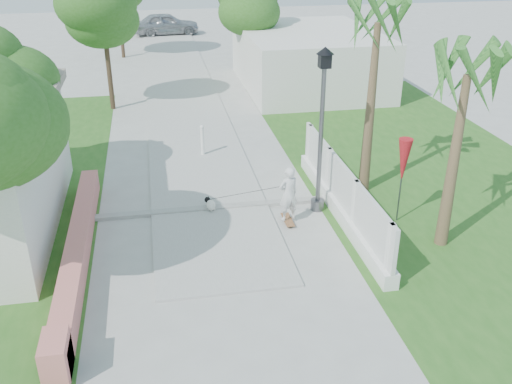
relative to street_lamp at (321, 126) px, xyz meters
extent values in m
plane|color=#B7B7B2|center=(-2.90, -5.50, -2.43)|extent=(90.00, 90.00, 0.00)
cube|color=#B7B7B2|center=(-2.90, 14.50, -2.40)|extent=(3.20, 36.00, 0.06)
cube|color=#999993|center=(-2.90, 0.50, -2.38)|extent=(6.50, 0.25, 0.10)
cube|color=#2B5F1E|center=(4.10, 2.50, -2.42)|extent=(8.00, 20.00, 0.01)
cube|color=#D26D6B|center=(-6.20, -1.50, -2.13)|extent=(0.45, 8.00, 0.60)
cube|color=#D26D6B|center=(-6.20, -5.30, -2.03)|extent=(0.45, 0.80, 0.80)
cube|color=white|center=(0.50, -0.50, -2.23)|extent=(0.35, 7.00, 0.40)
cube|color=white|center=(0.50, -0.50, -1.48)|extent=(0.10, 7.00, 1.10)
cube|color=white|center=(0.50, -3.70, -1.68)|extent=(0.14, 0.14, 1.50)
cube|color=white|center=(0.50, -1.50, -1.68)|extent=(0.14, 0.14, 1.50)
cube|color=white|center=(0.50, 0.70, -1.68)|extent=(0.14, 0.14, 1.50)
cube|color=white|center=(0.50, 2.70, -1.68)|extent=(0.14, 0.14, 1.50)
cube|color=silver|center=(3.10, 12.50, -1.13)|extent=(6.00, 8.00, 2.60)
cylinder|color=#59595E|center=(0.00, 0.00, -2.28)|extent=(0.36, 0.36, 0.30)
cylinder|color=#59595E|center=(0.00, 0.00, -0.43)|extent=(0.12, 0.12, 4.00)
cube|color=black|center=(0.00, 0.00, 1.67)|extent=(0.28, 0.28, 0.35)
cone|color=black|center=(0.00, 0.00, 1.92)|extent=(0.44, 0.44, 0.18)
cylinder|color=white|center=(-2.70, 4.50, -1.93)|extent=(0.12, 0.12, 1.00)
sphere|color=white|center=(-2.70, 4.50, -1.41)|extent=(0.14, 0.14, 0.14)
cylinder|color=#59595E|center=(1.90, -1.00, -1.43)|extent=(0.04, 0.04, 2.00)
cone|color=red|center=(1.90, -1.00, -0.73)|extent=(0.36, 0.36, 1.20)
cylinder|color=#4C3826|center=(-7.40, -2.50, -0.50)|extent=(0.20, 0.20, 3.85)
cylinder|color=#4C3826|center=(-8.40, 3.00, -0.68)|extent=(0.20, 0.20, 3.50)
ellipsoid|color=#295A19|center=(-8.20, 2.80, 1.17)|extent=(2.72, 2.72, 2.05)
cylinder|color=#4C3826|center=(-5.90, 10.50, -0.50)|extent=(0.20, 0.20, 3.85)
ellipsoid|color=#295A19|center=(-5.90, 10.50, 1.15)|extent=(3.40, 3.40, 2.55)
ellipsoid|color=#295A19|center=(-5.70, 10.30, 1.50)|extent=(2.89, 2.89, 2.18)
ellipsoid|color=#295A19|center=(-6.10, 10.70, 1.85)|extent=(2.55, 2.55, 1.90)
cylinder|color=#4C3826|center=(0.30, 14.50, -0.68)|extent=(0.20, 0.20, 3.50)
ellipsoid|color=#295A19|center=(0.30, 14.50, 0.82)|extent=(3.00, 3.00, 2.25)
ellipsoid|color=#295A19|center=(0.50, 14.30, 1.17)|extent=(2.55, 2.55, 1.92)
cylinder|color=#4C3826|center=(-5.70, 20.50, -0.50)|extent=(0.20, 0.20, 3.85)
cone|color=brown|center=(1.70, 1.00, -0.03)|extent=(0.32, 0.32, 4.80)
cone|color=brown|center=(2.50, -2.30, -0.33)|extent=(0.32, 0.32, 4.20)
cube|color=#955D3B|center=(-0.97, -0.57, -2.34)|extent=(0.42, 0.80, 0.02)
imported|color=silver|center=(-0.97, -0.57, -1.59)|extent=(0.62, 0.49, 1.48)
cylinder|color=gray|center=(-1.04, -0.85, -2.40)|extent=(0.02, 0.06, 0.06)
cylinder|color=gray|center=(-0.90, -0.85, -2.40)|extent=(0.02, 0.06, 0.06)
cylinder|color=gray|center=(-1.04, -0.30, -2.40)|extent=(0.02, 0.06, 0.06)
cylinder|color=gray|center=(-0.90, -0.30, -2.40)|extent=(0.02, 0.06, 0.06)
ellipsoid|color=white|center=(-2.88, 0.42, -2.23)|extent=(0.38, 0.47, 0.26)
sphere|color=black|center=(-2.96, 0.60, -2.16)|extent=(0.16, 0.16, 0.16)
sphere|color=white|center=(-2.99, 0.67, -2.17)|extent=(0.08, 0.08, 0.08)
cone|color=black|center=(-2.99, 0.58, -2.08)|extent=(0.05, 0.05, 0.06)
cone|color=black|center=(-2.92, 0.61, -2.08)|extent=(0.05, 0.05, 0.06)
cylinder|color=white|center=(-2.98, 0.49, -2.37)|extent=(0.03, 0.03, 0.12)
cylinder|color=white|center=(-2.87, 0.53, -2.37)|extent=(0.03, 0.03, 0.12)
cylinder|color=white|center=(-2.90, 0.31, -2.37)|extent=(0.03, 0.03, 0.12)
cylinder|color=white|center=(-2.79, 0.35, -2.37)|extent=(0.03, 0.03, 0.12)
cylinder|color=white|center=(-2.81, 0.24, -2.17)|extent=(0.06, 0.10, 0.10)
imported|color=#A8ABB0|center=(-2.93, 27.18, -1.68)|extent=(4.51, 2.11, 1.49)
camera|label=1|loc=(-4.19, -13.41, 4.80)|focal=40.00mm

